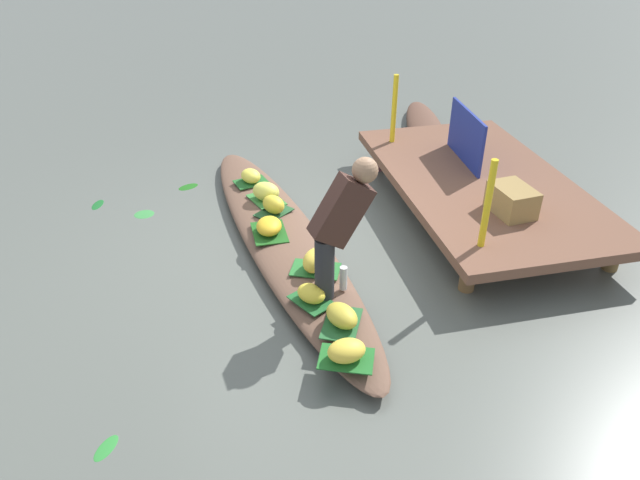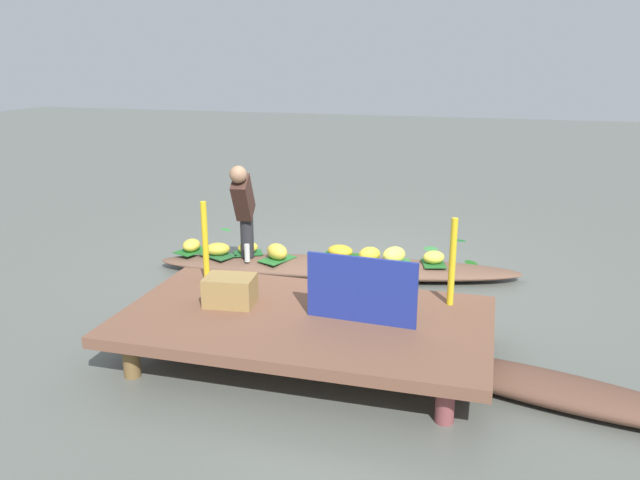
% 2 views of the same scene
% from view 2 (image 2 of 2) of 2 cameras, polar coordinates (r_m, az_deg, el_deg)
% --- Properties ---
extents(canal_water, '(40.00, 40.00, 0.00)m').
position_cam_2_polar(canal_water, '(7.73, 1.48, -3.09)').
color(canal_water, '#5B5F58').
rests_on(canal_water, ground).
extents(dock_platform, '(3.20, 1.80, 0.39)m').
position_cam_2_polar(dock_platform, '(5.58, -1.41, -7.32)').
color(dock_platform, brown).
rests_on(dock_platform, ground).
extents(vendor_boat, '(4.45, 1.37, 0.18)m').
position_cam_2_polar(vendor_boat, '(7.70, 1.48, -2.45)').
color(vendor_boat, brown).
rests_on(vendor_boat, ground).
extents(moored_boat, '(2.60, 1.09, 0.21)m').
position_cam_2_polar(moored_boat, '(5.33, 20.02, -12.43)').
color(moored_boat, brown).
rests_on(moored_boat, ground).
extents(leaf_mat_0, '(0.49, 0.41, 0.01)m').
position_cam_2_polar(leaf_mat_0, '(7.60, 6.64, -2.05)').
color(leaf_mat_0, '#367C37').
rests_on(leaf_mat_0, vendor_boat).
extents(banana_bunch_0, '(0.36, 0.37, 0.20)m').
position_cam_2_polar(banana_bunch_0, '(7.57, 6.66, -1.34)').
color(banana_bunch_0, '#EAE557').
rests_on(banana_bunch_0, vendor_boat).
extents(leaf_mat_1, '(0.41, 0.49, 0.01)m').
position_cam_2_polar(leaf_mat_1, '(7.70, -3.86, -1.71)').
color(leaf_mat_1, '#27702F').
rests_on(leaf_mat_1, vendor_boat).
extents(banana_bunch_1, '(0.37, 0.34, 0.19)m').
position_cam_2_polar(banana_bunch_1, '(7.67, -3.87, -1.04)').
color(banana_bunch_1, yellow).
rests_on(banana_bunch_1, vendor_boat).
extents(leaf_mat_2, '(0.34, 0.41, 0.01)m').
position_cam_2_polar(leaf_mat_2, '(7.65, 10.14, -2.07)').
color(leaf_mat_2, '#226128').
rests_on(leaf_mat_2, vendor_boat).
extents(banana_bunch_2, '(0.32, 0.29, 0.15)m').
position_cam_2_polar(banana_bunch_2, '(7.63, 10.17, -1.53)').
color(banana_bunch_2, '#F2E04C').
rests_on(banana_bunch_2, vendor_boat).
extents(leaf_mat_3, '(0.50, 0.42, 0.01)m').
position_cam_2_polar(leaf_mat_3, '(7.94, -9.14, -1.33)').
color(leaf_mat_3, '#266231').
rests_on(leaf_mat_3, vendor_boat).
extents(banana_bunch_3, '(0.35, 0.30, 0.15)m').
position_cam_2_polar(banana_bunch_3, '(7.92, -9.16, -0.80)').
color(banana_bunch_3, gold).
rests_on(banana_bunch_3, vendor_boat).
extents(leaf_mat_4, '(0.44, 0.32, 0.01)m').
position_cam_2_polar(leaf_mat_4, '(7.79, 1.83, -1.48)').
color(leaf_mat_4, '#1E591C').
rests_on(leaf_mat_4, vendor_boat).
extents(banana_bunch_4, '(0.35, 0.30, 0.14)m').
position_cam_2_polar(banana_bunch_4, '(7.77, 1.83, -0.99)').
color(banana_bunch_4, gold).
rests_on(banana_bunch_4, vendor_boat).
extents(leaf_mat_5, '(0.42, 0.38, 0.01)m').
position_cam_2_polar(leaf_mat_5, '(7.96, -6.47, -1.17)').
color(leaf_mat_5, '#1F5F2B').
rests_on(leaf_mat_5, vendor_boat).
extents(banana_bunch_5, '(0.31, 0.30, 0.14)m').
position_cam_2_polar(banana_bunch_5, '(7.94, -6.48, -0.68)').
color(banana_bunch_5, yellow).
rests_on(banana_bunch_5, vendor_boat).
extents(leaf_mat_6, '(0.40, 0.47, 0.01)m').
position_cam_2_polar(leaf_mat_6, '(8.16, -11.42, -0.96)').
color(leaf_mat_6, '#206A27').
rests_on(leaf_mat_6, vendor_boat).
extents(banana_bunch_6, '(0.24, 0.30, 0.15)m').
position_cam_2_polar(banana_bunch_6, '(8.14, -11.45, -0.46)').
color(banana_bunch_6, yellow).
rests_on(banana_bunch_6, vendor_boat).
extents(leaf_mat_7, '(0.42, 0.44, 0.01)m').
position_cam_2_polar(leaf_mat_7, '(7.61, 4.46, -1.95)').
color(leaf_mat_7, '#24522C').
rests_on(leaf_mat_7, vendor_boat).
extents(banana_bunch_7, '(0.32, 0.29, 0.18)m').
position_cam_2_polar(banana_bunch_7, '(7.59, 4.47, -1.30)').
color(banana_bunch_7, yellow).
rests_on(banana_bunch_7, vendor_boat).
extents(vendor_person, '(0.25, 0.55, 1.18)m').
position_cam_2_polar(vendor_person, '(7.54, -6.88, 3.13)').
color(vendor_person, '#28282D').
rests_on(vendor_person, vendor_boat).
extents(water_bottle, '(0.06, 0.06, 0.21)m').
position_cam_2_polar(water_bottle, '(7.63, -6.55, -1.15)').
color(water_bottle, silver).
rests_on(water_bottle, vendor_boat).
extents(market_banner, '(0.95, 0.09, 0.58)m').
position_cam_2_polar(market_banner, '(5.34, 3.72, -4.49)').
color(market_banner, navy).
rests_on(market_banner, dock_platform).
extents(railing_post_west, '(0.06, 0.06, 0.81)m').
position_cam_2_polar(railing_post_west, '(5.78, 11.78, -1.94)').
color(railing_post_west, yellow).
rests_on(railing_post_west, dock_platform).
extents(railing_post_east, '(0.06, 0.06, 0.81)m').
position_cam_2_polar(railing_post_east, '(6.37, -10.26, -0.13)').
color(railing_post_east, yellow).
rests_on(railing_post_east, dock_platform).
extents(produce_crate, '(0.47, 0.36, 0.27)m').
position_cam_2_polar(produce_crate, '(5.81, -8.06, -4.50)').
color(produce_crate, '#9B7B45').
rests_on(produce_crate, dock_platform).
extents(drifting_plant_0, '(0.24, 0.20, 0.01)m').
position_cam_2_polar(drifting_plant_0, '(9.76, -8.44, 0.95)').
color(drifting_plant_0, '#2E8836').
rests_on(drifting_plant_0, ground).
extents(drifting_plant_1, '(0.24, 0.28, 0.01)m').
position_cam_2_polar(drifting_plant_1, '(8.35, 13.40, -2.00)').
color(drifting_plant_1, '#1E6119').
rests_on(drifting_plant_1, ground).
extents(drifting_plant_2, '(0.20, 0.21, 0.01)m').
position_cam_2_polar(drifting_plant_2, '(8.85, 9.90, -0.74)').
color(drifting_plant_2, '#398B42').
rests_on(drifting_plant_2, ground).
extents(drifting_plant_3, '(0.26, 0.17, 0.01)m').
position_cam_2_polar(drifting_plant_3, '(9.32, 12.28, -0.00)').
color(drifting_plant_3, '#1A6127').
rests_on(drifting_plant_3, ground).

